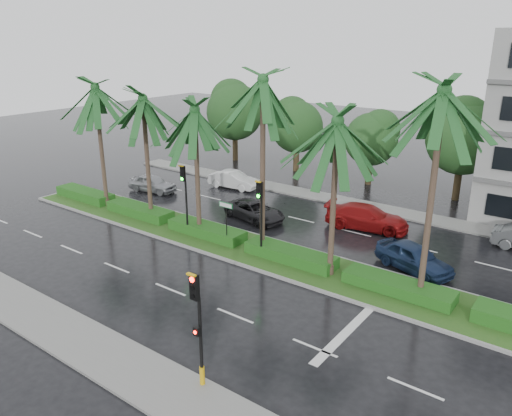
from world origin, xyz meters
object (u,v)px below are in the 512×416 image
Objects in this scene: signal_median_left at (185,190)px; car_red at (367,217)px; street_sign at (226,213)px; car_blue at (414,257)px; signal_near at (198,325)px; car_silver at (152,183)px; car_darkgrey at (255,211)px; car_white at (234,180)px.

car_red is at bearing 43.74° from signal_median_left.
street_sign is 9.30m from car_red.
signal_median_left is at bearing -176.53° from street_sign.
street_sign is 10.37m from car_blue.
signal_near is 1.11× the size of car_silver.
car_silver is (-18.67, 14.88, -1.83)m from signal_near.
street_sign reaches higher than car_silver.
car_red is (6.63, 2.93, 0.13)m from car_darkgrey.
car_silver is 10.21m from car_darkgrey.
signal_near is at bearing -44.09° from signal_median_left.
signal_near is 1.00× the size of signal_median_left.
car_red reaches higher than car_silver.
street_sign is at bearing 3.47° from signal_median_left.
car_red is (-1.85, 17.49, -1.75)m from signal_near.
signal_median_left reaches higher than signal_near.
car_darkgrey is at bearing 103.45° from car_red.
street_sign is 5.14m from car_darkgrey.
car_blue is (21.33, -1.49, 0.06)m from car_silver.
signal_median_left reaches higher than car_blue.
car_white is at bearing 126.97° from street_sign.
car_white is 12.47m from car_red.
car_blue reaches higher than car_darkgrey.
car_white is (4.50, 4.52, 0.01)m from car_silver.
car_red is at bearing 68.29° from car_blue.
street_sign reaches higher than car_red.
signal_median_left is 3.13m from street_sign.
car_white is (-14.17, 19.40, -1.82)m from signal_near.
signal_near is 0.98× the size of car_darkgrey.
street_sign is 0.50× the size of car_red.
car_red reaches higher than car_blue.
car_blue is at bearing 78.79° from signal_near.
car_blue is (12.65, 3.70, -2.27)m from signal_median_left.
car_blue is (4.50, -4.10, -0.03)m from car_red.
car_white is 0.92× the size of car_darkgrey.
signal_near is at bearing -149.90° from car_white.
car_silver is 0.92× the size of car_blue.
signal_median_left is 1.11× the size of car_silver.
car_white is (-4.17, 9.71, -2.32)m from signal_median_left.
car_silver is (-8.67, 5.19, -2.33)m from signal_median_left.
car_darkgrey is 7.25m from car_red.
car_white is at bearing 60.36° from car_darkgrey.
signal_median_left is 5.63m from car_darkgrey.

